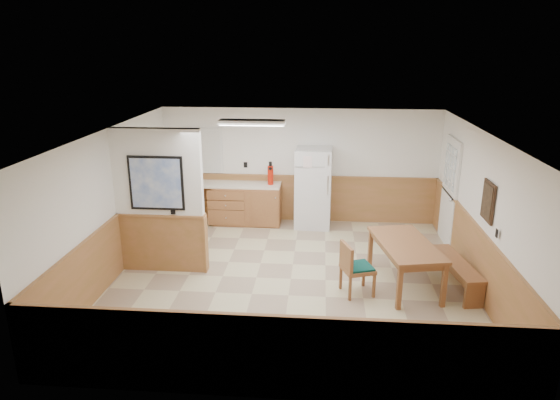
# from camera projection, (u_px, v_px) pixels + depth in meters

# --- Properties ---
(ground) EXTENTS (6.00, 6.00, 0.00)m
(ground) POSITION_uv_depth(u_px,v_px,m) (291.00, 279.00, 8.44)
(ground) COLOR #C9BB90
(ground) RESTS_ON ground
(ceiling) EXTENTS (6.00, 6.00, 0.02)m
(ceiling) POSITION_uv_depth(u_px,v_px,m) (292.00, 132.00, 7.69)
(ceiling) COLOR white
(ceiling) RESTS_ON back_wall
(back_wall) EXTENTS (6.00, 0.02, 2.50)m
(back_wall) POSITION_uv_depth(u_px,v_px,m) (300.00, 166.00, 10.92)
(back_wall) COLOR white
(back_wall) RESTS_ON ground
(right_wall) EXTENTS (0.02, 6.00, 2.50)m
(right_wall) POSITION_uv_depth(u_px,v_px,m) (482.00, 214.00, 7.83)
(right_wall) COLOR white
(right_wall) RESTS_ON ground
(left_wall) EXTENTS (0.02, 6.00, 2.50)m
(left_wall) POSITION_uv_depth(u_px,v_px,m) (112.00, 204.00, 8.31)
(left_wall) COLOR white
(left_wall) RESTS_ON ground
(wainscot_back) EXTENTS (6.00, 0.04, 1.00)m
(wainscot_back) POSITION_uv_depth(u_px,v_px,m) (299.00, 199.00, 11.13)
(wainscot_back) COLOR #AB6D44
(wainscot_back) RESTS_ON ground
(wainscot_right) EXTENTS (0.04, 6.00, 1.00)m
(wainscot_right) POSITION_uv_depth(u_px,v_px,m) (475.00, 258.00, 8.05)
(wainscot_right) COLOR #AB6D44
(wainscot_right) RESTS_ON ground
(wainscot_left) EXTENTS (0.04, 6.00, 1.00)m
(wainscot_left) POSITION_uv_depth(u_px,v_px,m) (117.00, 246.00, 8.53)
(wainscot_left) COLOR #AB6D44
(wainscot_left) RESTS_ON ground
(partition_wall) EXTENTS (1.50, 0.20, 2.50)m
(partition_wall) POSITION_uv_depth(u_px,v_px,m) (160.00, 203.00, 8.44)
(partition_wall) COLOR white
(partition_wall) RESTS_ON ground
(kitchen_counter) EXTENTS (2.20, 0.61, 1.00)m
(kitchen_counter) POSITION_uv_depth(u_px,v_px,m) (244.00, 203.00, 10.95)
(kitchen_counter) COLOR olive
(kitchen_counter) RESTS_ON ground
(exterior_door) EXTENTS (0.07, 1.02, 2.15)m
(exterior_door) POSITION_uv_depth(u_px,v_px,m) (449.00, 192.00, 9.70)
(exterior_door) COLOR white
(exterior_door) RESTS_ON ground
(kitchen_window) EXTENTS (0.80, 0.04, 1.00)m
(kitchen_window) POSITION_uv_depth(u_px,v_px,m) (205.00, 151.00, 10.98)
(kitchen_window) COLOR white
(kitchen_window) RESTS_ON back_wall
(wall_painting) EXTENTS (0.04, 0.50, 0.60)m
(wall_painting) POSITION_uv_depth(u_px,v_px,m) (488.00, 201.00, 7.46)
(wall_painting) COLOR #312013
(wall_painting) RESTS_ON right_wall
(fluorescent_fixture) EXTENTS (1.20, 0.30, 0.09)m
(fluorescent_fixture) POSITION_uv_depth(u_px,v_px,m) (252.00, 122.00, 9.01)
(fluorescent_fixture) COLOR white
(fluorescent_fixture) RESTS_ON ceiling
(refrigerator) EXTENTS (0.78, 0.74, 1.71)m
(refrigerator) POSITION_uv_depth(u_px,v_px,m) (313.00, 188.00, 10.66)
(refrigerator) COLOR silver
(refrigerator) RESTS_ON ground
(dining_table) EXTENTS (1.11, 1.75, 0.75)m
(dining_table) POSITION_uv_depth(u_px,v_px,m) (406.00, 248.00, 8.03)
(dining_table) COLOR #935836
(dining_table) RESTS_ON ground
(dining_bench) EXTENTS (0.55, 1.50, 0.45)m
(dining_bench) POSITION_uv_depth(u_px,v_px,m) (456.00, 268.00, 8.06)
(dining_bench) COLOR #935836
(dining_bench) RESTS_ON ground
(dining_chair) EXTENTS (0.74, 0.61, 0.85)m
(dining_chair) POSITION_uv_depth(u_px,v_px,m) (352.00, 265.00, 7.80)
(dining_chair) COLOR #935836
(dining_chair) RESTS_ON ground
(fire_extinguisher) EXTENTS (0.13, 0.13, 0.50)m
(fire_extinguisher) POSITION_uv_depth(u_px,v_px,m) (270.00, 175.00, 10.70)
(fire_extinguisher) COLOR red
(fire_extinguisher) RESTS_ON kitchen_counter
(soap_bottle) EXTENTS (0.07, 0.07, 0.19)m
(soap_bottle) POSITION_uv_depth(u_px,v_px,m) (197.00, 179.00, 10.85)
(soap_bottle) COLOR #167C37
(soap_bottle) RESTS_ON kitchen_counter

